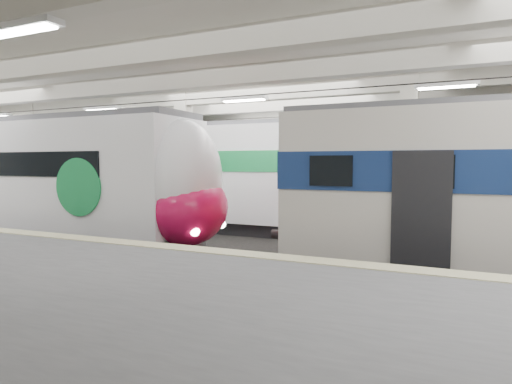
% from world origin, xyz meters
% --- Properties ---
extents(station_hall, '(36.00, 24.00, 5.75)m').
position_xyz_m(station_hall, '(0.00, -1.74, 3.24)').
color(station_hall, black).
rests_on(station_hall, ground).
extents(modern_emu, '(13.61, 2.81, 4.40)m').
position_xyz_m(modern_emu, '(-5.99, -0.00, 2.16)').
color(modern_emu, white).
rests_on(modern_emu, ground).
extents(far_train, '(14.23, 2.91, 4.53)m').
position_xyz_m(far_train, '(-3.95, 5.50, 2.34)').
color(far_train, white).
rests_on(far_train, ground).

